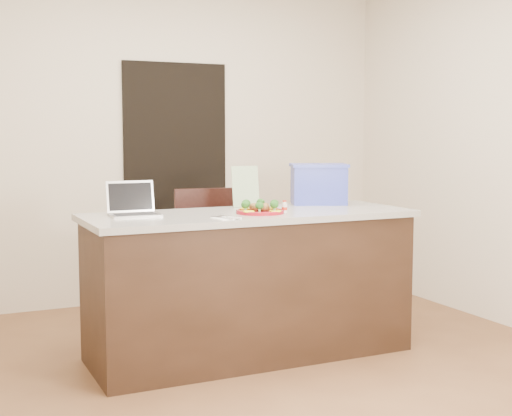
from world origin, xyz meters
name	(u,v)px	position (x,y,z in m)	size (l,w,h in m)	color
ground	(267,366)	(0.00, 0.00, 0.00)	(4.00, 4.00, 0.00)	brown
room_shell	(267,97)	(0.00, 0.00, 1.62)	(4.00, 4.00, 4.00)	white
doorway	(176,182)	(0.10, 1.98, 1.00)	(0.90, 0.02, 2.00)	black
island	(250,284)	(0.00, 0.25, 0.46)	(2.06, 0.76, 0.92)	black
plate	(260,211)	(0.03, 0.16, 0.93)	(0.30, 0.30, 0.02)	maroon
meatballs	(260,207)	(0.03, 0.16, 0.96)	(0.12, 0.12, 0.04)	brown
broccoli	(260,204)	(0.03, 0.16, 0.98)	(0.26, 0.23, 0.04)	#174412
pepper_rings	(260,210)	(0.03, 0.16, 0.94)	(0.28, 0.28, 0.01)	yellow
napkin	(226,218)	(-0.27, -0.02, 0.92)	(0.13, 0.13, 0.01)	white
fork	(222,217)	(-0.29, 0.00, 0.93)	(0.06, 0.17, 0.00)	#A9A8AD
knife	(232,217)	(-0.24, -0.03, 0.93)	(0.08, 0.20, 0.01)	silver
yogurt_bottle	(284,207)	(0.19, 0.14, 0.95)	(0.04, 0.04, 0.08)	silver
laptop	(133,206)	(-0.71, 0.38, 0.98)	(0.30, 0.24, 0.20)	#B6B6BB
leaflet	(245,186)	(0.10, 0.54, 1.06)	(0.19, 0.00, 0.27)	silver
blue_box	(319,184)	(0.64, 0.51, 1.06)	(0.46, 0.40, 0.28)	#303CAF
chair	(211,250)	(0.01, 0.94, 0.57)	(0.49, 0.50, 1.01)	black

